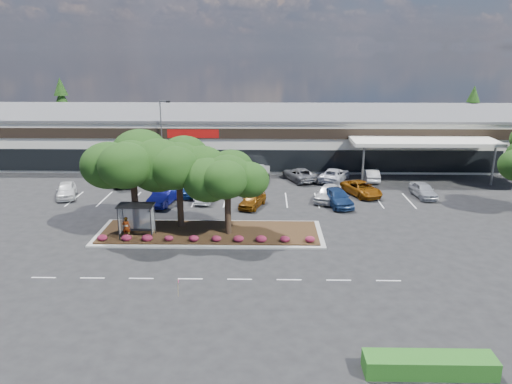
{
  "coord_description": "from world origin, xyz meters",
  "views": [
    {
      "loc": [
        2.44,
        -33.36,
        14.44
      ],
      "look_at": [
        1.64,
        7.33,
        2.6
      ],
      "focal_mm": 35.0,
      "sensor_mm": 36.0,
      "label": 1
    }
  ],
  "objects_px": {
    "light_pole": "(163,142)",
    "car_1": "(164,196)",
    "car_0": "(66,190)",
    "survey_stake": "(178,286)"
  },
  "relations": [
    {
      "from": "car_1",
      "to": "survey_stake",
      "type": "bearing_deg",
      "value": -65.91
    },
    {
      "from": "light_pole",
      "to": "car_1",
      "type": "distance_m",
      "value": 12.14
    },
    {
      "from": "survey_stake",
      "to": "car_0",
      "type": "bearing_deg",
      "value": 125.74
    },
    {
      "from": "survey_stake",
      "to": "car_1",
      "type": "relative_size",
      "value": 0.23
    },
    {
      "from": "light_pole",
      "to": "car_1",
      "type": "height_order",
      "value": "light_pole"
    },
    {
      "from": "survey_stake",
      "to": "car_0",
      "type": "distance_m",
      "value": 25.12
    },
    {
      "from": "car_0",
      "to": "car_1",
      "type": "height_order",
      "value": "car_1"
    },
    {
      "from": "car_0",
      "to": "survey_stake",
      "type": "bearing_deg",
      "value": -71.9
    },
    {
      "from": "survey_stake",
      "to": "car_1",
      "type": "bearing_deg",
      "value": 103.82
    },
    {
      "from": "car_1",
      "to": "car_0",
      "type": "bearing_deg",
      "value": 178.71
    }
  ]
}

